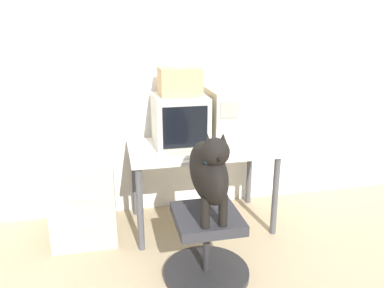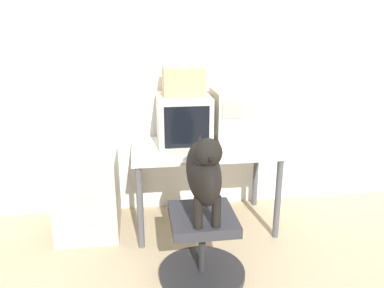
{
  "view_description": "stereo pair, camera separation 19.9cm",
  "coord_description": "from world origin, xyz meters",
  "px_view_note": "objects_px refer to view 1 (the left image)",
  "views": [
    {
      "loc": [
        -0.7,
        -2.49,
        1.66
      ],
      "look_at": [
        -0.15,
        0.03,
        0.83
      ],
      "focal_mm": 35.0,
      "sensor_mm": 36.0,
      "label": 1
    },
    {
      "loc": [
        -0.51,
        -2.53,
        1.66
      ],
      "look_at": [
        -0.15,
        0.03,
        0.83
      ],
      "focal_mm": 35.0,
      "sensor_mm": 36.0,
      "label": 2
    }
  ],
  "objects_px": {
    "office_chair": "(207,246)",
    "cardboard_box": "(179,81)",
    "keyboard": "(185,155)",
    "crt_monitor": "(180,120)",
    "pc_tower": "(221,116)",
    "dog": "(209,171)",
    "filing_cabinet": "(84,197)"
  },
  "relations": [
    {
      "from": "pc_tower",
      "to": "dog",
      "type": "relative_size",
      "value": 0.75
    },
    {
      "from": "pc_tower",
      "to": "cardboard_box",
      "type": "distance_m",
      "value": 0.46
    },
    {
      "from": "filing_cabinet",
      "to": "crt_monitor",
      "type": "bearing_deg",
      "value": 4.52
    },
    {
      "from": "pc_tower",
      "to": "keyboard",
      "type": "height_order",
      "value": "pc_tower"
    },
    {
      "from": "keyboard",
      "to": "filing_cabinet",
      "type": "distance_m",
      "value": 0.91
    },
    {
      "from": "keyboard",
      "to": "filing_cabinet",
      "type": "relative_size",
      "value": 0.63
    },
    {
      "from": "keyboard",
      "to": "crt_monitor",
      "type": "bearing_deg",
      "value": 85.35
    },
    {
      "from": "crt_monitor",
      "to": "pc_tower",
      "type": "height_order",
      "value": "pc_tower"
    },
    {
      "from": "cardboard_box",
      "to": "filing_cabinet",
      "type": "bearing_deg",
      "value": -175.21
    },
    {
      "from": "office_chair",
      "to": "pc_tower",
      "type": "bearing_deg",
      "value": 67.97
    },
    {
      "from": "pc_tower",
      "to": "keyboard",
      "type": "bearing_deg",
      "value": -139.98
    },
    {
      "from": "dog",
      "to": "filing_cabinet",
      "type": "relative_size",
      "value": 0.9
    },
    {
      "from": "office_chair",
      "to": "cardboard_box",
      "type": "distance_m",
      "value": 1.28
    },
    {
      "from": "keyboard",
      "to": "cardboard_box",
      "type": "xyz_separation_m",
      "value": [
        0.03,
        0.32,
        0.51
      ]
    },
    {
      "from": "office_chair",
      "to": "cardboard_box",
      "type": "relative_size",
      "value": 1.84
    },
    {
      "from": "cardboard_box",
      "to": "dog",
      "type": "bearing_deg",
      "value": -88.02
    },
    {
      "from": "crt_monitor",
      "to": "cardboard_box",
      "type": "distance_m",
      "value": 0.32
    },
    {
      "from": "dog",
      "to": "office_chair",
      "type": "bearing_deg",
      "value": 90.0
    },
    {
      "from": "pc_tower",
      "to": "filing_cabinet",
      "type": "distance_m",
      "value": 1.3
    },
    {
      "from": "keyboard",
      "to": "office_chair",
      "type": "xyz_separation_m",
      "value": [
        0.05,
        -0.47,
        -0.5
      ]
    },
    {
      "from": "pc_tower",
      "to": "filing_cabinet",
      "type": "bearing_deg",
      "value": -177.11
    },
    {
      "from": "crt_monitor",
      "to": "keyboard",
      "type": "relative_size",
      "value": 1.09
    },
    {
      "from": "pc_tower",
      "to": "dog",
      "type": "xyz_separation_m",
      "value": [
        -0.32,
        -0.82,
        -0.14
      ]
    },
    {
      "from": "crt_monitor",
      "to": "filing_cabinet",
      "type": "height_order",
      "value": "crt_monitor"
    },
    {
      "from": "filing_cabinet",
      "to": "cardboard_box",
      "type": "height_order",
      "value": "cardboard_box"
    },
    {
      "from": "dog",
      "to": "filing_cabinet",
      "type": "xyz_separation_m",
      "value": [
        -0.83,
        0.76,
        -0.46
      ]
    },
    {
      "from": "keyboard",
      "to": "dog",
      "type": "bearing_deg",
      "value": -83.83
    },
    {
      "from": "office_chair",
      "to": "cardboard_box",
      "type": "height_order",
      "value": "cardboard_box"
    },
    {
      "from": "office_chair",
      "to": "dog",
      "type": "bearing_deg",
      "value": -90.0
    },
    {
      "from": "dog",
      "to": "filing_cabinet",
      "type": "height_order",
      "value": "dog"
    },
    {
      "from": "crt_monitor",
      "to": "dog",
      "type": "relative_size",
      "value": 0.77
    },
    {
      "from": "office_chair",
      "to": "filing_cabinet",
      "type": "xyz_separation_m",
      "value": [
        -0.83,
        0.73,
        0.11
      ]
    }
  ]
}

